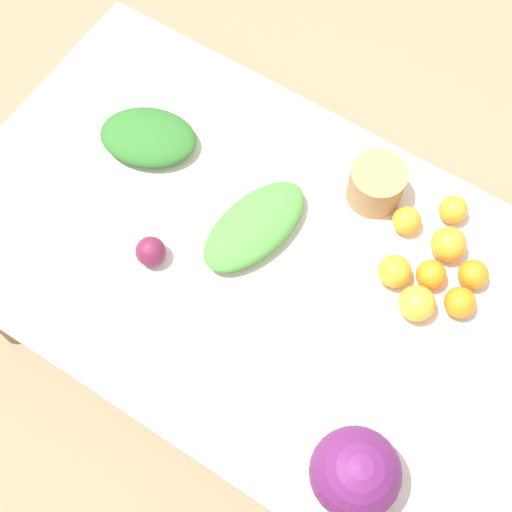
% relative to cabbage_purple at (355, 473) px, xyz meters
% --- Properties ---
extents(ground_plane, '(8.00, 8.00, 0.00)m').
position_rel_cabbage_purple_xyz_m(ground_plane, '(-0.42, 0.31, -0.80)').
color(ground_plane, '#937A5B').
extents(dining_table, '(1.49, 0.90, 0.71)m').
position_rel_cabbage_purple_xyz_m(dining_table, '(-0.42, 0.31, -0.18)').
color(dining_table, silver).
rests_on(dining_table, ground_plane).
extents(cabbage_purple, '(0.18, 0.18, 0.18)m').
position_rel_cabbage_purple_xyz_m(cabbage_purple, '(0.00, 0.00, 0.00)').
color(cabbage_purple, '#601E5B').
rests_on(cabbage_purple, dining_table).
extents(paper_bag, '(0.13, 0.13, 0.11)m').
position_rel_cabbage_purple_xyz_m(paper_bag, '(-0.28, 0.60, -0.04)').
color(paper_bag, '#A87F51').
rests_on(paper_bag, dining_table).
extents(greens_bunch_scallion, '(0.29, 0.24, 0.06)m').
position_rel_cabbage_purple_xyz_m(greens_bunch_scallion, '(-0.82, 0.43, -0.06)').
color(greens_bunch_scallion, '#2D6B28').
rests_on(greens_bunch_scallion, dining_table).
extents(greens_bunch_chard, '(0.21, 0.32, 0.07)m').
position_rel_cabbage_purple_xyz_m(greens_bunch_chard, '(-0.47, 0.37, -0.06)').
color(greens_bunch_chard, '#4C933D').
rests_on(greens_bunch_chard, dining_table).
extents(beet_root, '(0.07, 0.07, 0.07)m').
position_rel_cabbage_purple_xyz_m(beet_root, '(-0.63, 0.18, -0.06)').
color(beet_root, maroon).
rests_on(beet_root, dining_table).
extents(orange_0, '(0.07, 0.07, 0.07)m').
position_rel_cabbage_purple_xyz_m(orange_0, '(0.02, 0.45, -0.05)').
color(orange_0, orange).
rests_on(orange_0, dining_table).
extents(orange_1, '(0.08, 0.08, 0.08)m').
position_rel_cabbage_purple_xyz_m(orange_1, '(-0.07, 0.56, -0.05)').
color(orange_1, orange).
rests_on(orange_1, dining_table).
extents(orange_2, '(0.07, 0.07, 0.07)m').
position_rel_cabbage_purple_xyz_m(orange_2, '(0.02, 0.53, -0.06)').
color(orange_2, orange).
rests_on(orange_2, dining_table).
extents(orange_3, '(0.08, 0.08, 0.08)m').
position_rel_cabbage_purple_xyz_m(orange_3, '(-0.06, 0.40, -0.05)').
color(orange_3, '#F9A833').
rests_on(orange_3, dining_table).
extents(orange_4, '(0.08, 0.08, 0.08)m').
position_rel_cabbage_purple_xyz_m(orange_4, '(-0.14, 0.44, -0.05)').
color(orange_4, orange).
rests_on(orange_4, dining_table).
extents(orange_5, '(0.07, 0.07, 0.07)m').
position_rel_cabbage_purple_xyz_m(orange_5, '(-0.10, 0.65, -0.06)').
color(orange_5, orange).
rests_on(orange_5, dining_table).
extents(orange_6, '(0.07, 0.07, 0.07)m').
position_rel_cabbage_purple_xyz_m(orange_6, '(-0.17, 0.57, -0.06)').
color(orange_6, orange).
rests_on(orange_6, dining_table).
extents(orange_7, '(0.07, 0.07, 0.07)m').
position_rel_cabbage_purple_xyz_m(orange_7, '(-0.06, 0.48, -0.06)').
color(orange_7, orange).
rests_on(orange_7, dining_table).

